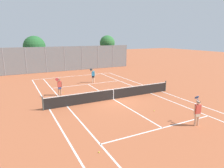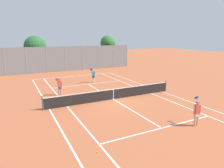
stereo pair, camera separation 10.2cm
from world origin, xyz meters
TOP-DOWN VIEW (x-y plane):
  - ground_plane at (0.00, 0.00)m, footprint 120.00×120.00m
  - court_line_markings at (0.00, 0.00)m, footprint 11.10×23.90m
  - tennis_net at (0.00, 0.00)m, footprint 12.00×0.10m
  - player_near_side at (2.10, -7.09)m, footprint 0.78×0.71m
  - player_far_left at (-3.92, 3.37)m, footprint 0.71×0.72m
  - player_far_right at (0.88, 6.94)m, footprint 0.82×0.70m
  - loose_tennis_ball_0 at (-3.42, 4.13)m, footprint 0.07×0.07m
  - loose_tennis_ball_1 at (1.35, -3.94)m, footprint 0.07×0.07m
  - loose_tennis_ball_2 at (-4.49, -7.07)m, footprint 0.07×0.07m
  - back_fence at (0.00, 16.70)m, footprint 22.92×0.08m
  - tree_behind_left at (-4.16, 19.12)m, footprint 3.41×3.41m
  - tree_behind_right at (8.43, 18.46)m, footprint 2.72×2.72m

SIDE VIEW (x-z plane):
  - ground_plane at x=0.00m, z-range 0.00..0.00m
  - court_line_markings at x=0.00m, z-range 0.00..0.01m
  - loose_tennis_ball_0 at x=-3.42m, z-range 0.00..0.07m
  - loose_tennis_ball_1 at x=1.35m, z-range 0.00..0.07m
  - loose_tennis_ball_2 at x=-4.49m, z-range 0.00..0.07m
  - tennis_net at x=0.00m, z-range -0.03..1.04m
  - player_near_side at x=2.10m, z-range 0.04..1.81m
  - player_far_left at x=-3.92m, z-range 0.04..1.81m
  - player_far_right at x=0.88m, z-range 0.04..1.81m
  - back_fence at x=0.00m, z-range 0.00..3.91m
  - tree_behind_left at x=-4.16m, z-range 0.96..6.48m
  - tree_behind_right at x=8.43m, z-range 1.33..6.94m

